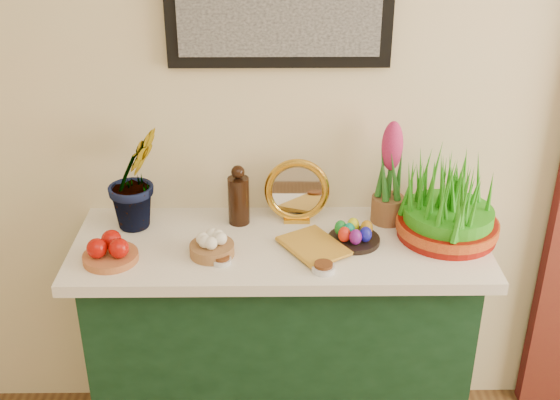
# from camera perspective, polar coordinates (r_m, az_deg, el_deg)

# --- Properties ---
(sideboard) EXTENTS (1.30, 0.45, 0.85)m
(sideboard) POSITION_cam_1_polar(r_m,az_deg,el_deg) (2.65, -0.01, -12.03)
(sideboard) COLOR #153B23
(sideboard) RESTS_ON ground
(tablecloth) EXTENTS (1.40, 0.55, 0.04)m
(tablecloth) POSITION_cam_1_polar(r_m,az_deg,el_deg) (2.40, -0.01, -3.72)
(tablecloth) COLOR silver
(tablecloth) RESTS_ON sideboard
(hyacinth_green) EXTENTS (0.31, 0.31, 0.48)m
(hyacinth_green) POSITION_cam_1_polar(r_m,az_deg,el_deg) (2.43, -11.82, 2.98)
(hyacinth_green) COLOR #266A21
(hyacinth_green) RESTS_ON tablecloth
(apple_bowl) EXTENTS (0.22, 0.22, 0.09)m
(apple_bowl) POSITION_cam_1_polar(r_m,az_deg,el_deg) (2.32, -13.67, -4.00)
(apple_bowl) COLOR #AC5D31
(apple_bowl) RESTS_ON tablecloth
(garlic_basket) EXTENTS (0.17, 0.17, 0.08)m
(garlic_basket) POSITION_cam_1_polar(r_m,az_deg,el_deg) (2.30, -5.56, -3.72)
(garlic_basket) COLOR #A17041
(garlic_basket) RESTS_ON tablecloth
(vinegar_cruet) EXTENTS (0.08, 0.08, 0.22)m
(vinegar_cruet) POSITION_cam_1_polar(r_m,az_deg,el_deg) (2.46, -3.38, 0.18)
(vinegar_cruet) COLOR black
(vinegar_cruet) RESTS_ON tablecloth
(mirror) EXTENTS (0.23, 0.07, 0.23)m
(mirror) POSITION_cam_1_polar(r_m,az_deg,el_deg) (2.47, 1.39, 0.71)
(mirror) COLOR gold
(mirror) RESTS_ON tablecloth
(book) EXTENTS (0.24, 0.26, 0.03)m
(book) POSITION_cam_1_polar(r_m,az_deg,el_deg) (2.29, 1.04, -4.31)
(book) COLOR #C18C28
(book) RESTS_ON tablecloth
(spice_dish_left) EXTENTS (0.06, 0.06, 0.03)m
(spice_dish_left) POSITION_cam_1_polar(r_m,az_deg,el_deg) (2.27, -4.76, -4.88)
(spice_dish_left) COLOR silver
(spice_dish_left) RESTS_ON tablecloth
(spice_dish_right) EXTENTS (0.07, 0.07, 0.03)m
(spice_dish_right) POSITION_cam_1_polar(r_m,az_deg,el_deg) (2.22, 3.55, -5.50)
(spice_dish_right) COLOR silver
(spice_dish_right) RESTS_ON tablecloth
(egg_plate) EXTENTS (0.23, 0.23, 0.07)m
(egg_plate) POSITION_cam_1_polar(r_m,az_deg,el_deg) (2.38, 6.00, -2.84)
(egg_plate) COLOR black
(egg_plate) RESTS_ON tablecloth
(hyacinth_pink) EXTENTS (0.12, 0.12, 0.38)m
(hyacinth_pink) POSITION_cam_1_polar(r_m,az_deg,el_deg) (2.47, 8.91, 1.80)
(hyacinth_pink) COLOR brown
(hyacinth_pink) RESTS_ON tablecloth
(wheatgrass_sabzeh) EXTENTS (0.35, 0.35, 0.29)m
(wheatgrass_sabzeh) POSITION_cam_1_polar(r_m,az_deg,el_deg) (2.43, 13.63, -0.26)
(wheatgrass_sabzeh) COLOR maroon
(wheatgrass_sabzeh) RESTS_ON tablecloth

